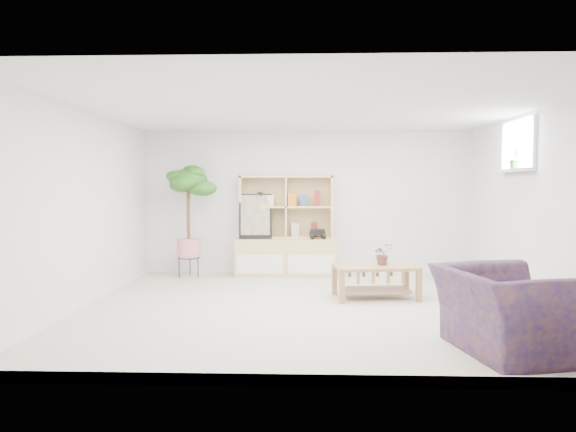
{
  "coord_description": "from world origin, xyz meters",
  "views": [
    {
      "loc": [
        -0.03,
        -6.17,
        1.46
      ],
      "look_at": [
        -0.26,
        0.49,
        1.09
      ],
      "focal_mm": 32.0,
      "sensor_mm": 36.0,
      "label": 1
    }
  ],
  "objects_px": {
    "coffee_table": "(375,282)",
    "floor_tree": "(189,221)",
    "storage_unit": "(286,226)",
    "armchair": "(508,305)"
  },
  "relations": [
    {
      "from": "coffee_table",
      "to": "floor_tree",
      "type": "bearing_deg",
      "value": 144.89
    },
    {
      "from": "storage_unit",
      "to": "coffee_table",
      "type": "xyz_separation_m",
      "value": [
        1.24,
        -1.69,
        -0.61
      ]
    },
    {
      "from": "coffee_table",
      "to": "floor_tree",
      "type": "height_order",
      "value": "floor_tree"
    },
    {
      "from": "storage_unit",
      "to": "floor_tree",
      "type": "distance_m",
      "value": 1.59
    },
    {
      "from": "storage_unit",
      "to": "coffee_table",
      "type": "distance_m",
      "value": 2.18
    },
    {
      "from": "storage_unit",
      "to": "floor_tree",
      "type": "xyz_separation_m",
      "value": [
        -1.57,
        -0.19,
        0.09
      ]
    },
    {
      "from": "storage_unit",
      "to": "armchair",
      "type": "distance_m",
      "value": 4.43
    },
    {
      "from": "coffee_table",
      "to": "armchair",
      "type": "distance_m",
      "value": 2.37
    },
    {
      "from": "floor_tree",
      "to": "armchair",
      "type": "xyz_separation_m",
      "value": [
        3.67,
        -3.7,
        -0.49
      ]
    },
    {
      "from": "storage_unit",
      "to": "armchair",
      "type": "bearing_deg",
      "value": -61.64
    }
  ]
}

